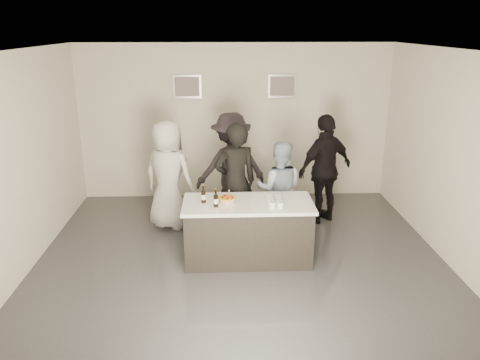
{
  "coord_description": "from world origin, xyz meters",
  "views": [
    {
      "loc": [
        -0.26,
        -5.98,
        3.31
      ],
      "look_at": [
        0.0,
        0.5,
        1.15
      ],
      "focal_mm": 35.0,
      "sensor_mm": 36.0,
      "label": 1
    }
  ],
  "objects_px": {
    "beer_bottle_a": "(203,194)",
    "person_guest_left": "(168,175)",
    "person_guest_back": "(231,167)",
    "bar_counter": "(248,231)",
    "person_main_blue": "(279,189)",
    "person_main_black": "(235,183)",
    "person_guest_right": "(325,169)",
    "cake": "(227,200)",
    "beer_bottle_b": "(216,198)"
  },
  "relations": [
    {
      "from": "beer_bottle_a",
      "to": "person_guest_left",
      "type": "relative_size",
      "value": 0.14
    },
    {
      "from": "person_guest_left",
      "to": "person_guest_back",
      "type": "relative_size",
      "value": 0.97
    },
    {
      "from": "beer_bottle_a",
      "to": "person_guest_back",
      "type": "relative_size",
      "value": 0.14
    },
    {
      "from": "bar_counter",
      "to": "person_main_blue",
      "type": "xyz_separation_m",
      "value": [
        0.55,
        0.85,
        0.34
      ]
    },
    {
      "from": "person_guest_left",
      "to": "person_main_black",
      "type": "bearing_deg",
      "value": -179.45
    },
    {
      "from": "beer_bottle_a",
      "to": "person_guest_right",
      "type": "relative_size",
      "value": 0.14
    },
    {
      "from": "person_main_blue",
      "to": "person_guest_left",
      "type": "xyz_separation_m",
      "value": [
        -1.82,
        0.39,
        0.14
      ]
    },
    {
      "from": "person_guest_right",
      "to": "person_main_black",
      "type": "bearing_deg",
      "value": -6.59
    },
    {
      "from": "cake",
      "to": "beer_bottle_a",
      "type": "relative_size",
      "value": 0.91
    },
    {
      "from": "person_main_black",
      "to": "beer_bottle_b",
      "type": "bearing_deg",
      "value": 53.54
    },
    {
      "from": "person_main_blue",
      "to": "person_guest_left",
      "type": "bearing_deg",
      "value": -2.79
    },
    {
      "from": "cake",
      "to": "person_guest_right",
      "type": "height_order",
      "value": "person_guest_right"
    },
    {
      "from": "beer_bottle_b",
      "to": "person_guest_left",
      "type": "distance_m",
      "value": 1.62
    },
    {
      "from": "bar_counter",
      "to": "beer_bottle_b",
      "type": "bearing_deg",
      "value": -160.83
    },
    {
      "from": "person_main_blue",
      "to": "person_guest_back",
      "type": "height_order",
      "value": "person_guest_back"
    },
    {
      "from": "bar_counter",
      "to": "beer_bottle_a",
      "type": "height_order",
      "value": "beer_bottle_a"
    },
    {
      "from": "bar_counter",
      "to": "person_guest_back",
      "type": "xyz_separation_m",
      "value": [
        -0.21,
        1.56,
        0.5
      ]
    },
    {
      "from": "person_main_blue",
      "to": "person_guest_right",
      "type": "relative_size",
      "value": 0.83
    },
    {
      "from": "person_main_black",
      "to": "person_main_blue",
      "type": "bearing_deg",
      "value": 173.3
    },
    {
      "from": "bar_counter",
      "to": "person_guest_back",
      "type": "bearing_deg",
      "value": 97.51
    },
    {
      "from": "bar_counter",
      "to": "beer_bottle_a",
      "type": "relative_size",
      "value": 7.15
    },
    {
      "from": "cake",
      "to": "person_main_blue",
      "type": "height_order",
      "value": "person_main_blue"
    },
    {
      "from": "cake",
      "to": "beer_bottle_a",
      "type": "distance_m",
      "value": 0.35
    },
    {
      "from": "beer_bottle_b",
      "to": "person_guest_left",
      "type": "height_order",
      "value": "person_guest_left"
    },
    {
      "from": "bar_counter",
      "to": "beer_bottle_b",
      "type": "xyz_separation_m",
      "value": [
        -0.46,
        -0.16,
        0.58
      ]
    },
    {
      "from": "cake",
      "to": "person_guest_left",
      "type": "bearing_deg",
      "value": 127.77
    },
    {
      "from": "bar_counter",
      "to": "person_guest_left",
      "type": "relative_size",
      "value": 1.01
    },
    {
      "from": "cake",
      "to": "person_guest_back",
      "type": "distance_m",
      "value": 1.57
    },
    {
      "from": "cake",
      "to": "beer_bottle_a",
      "type": "xyz_separation_m",
      "value": [
        -0.34,
        0.02,
        0.09
      ]
    },
    {
      "from": "bar_counter",
      "to": "person_main_black",
      "type": "relative_size",
      "value": 0.97
    },
    {
      "from": "bar_counter",
      "to": "beer_bottle_a",
      "type": "xyz_separation_m",
      "value": [
        -0.63,
        0.01,
        0.58
      ]
    },
    {
      "from": "cake",
      "to": "person_guest_back",
      "type": "bearing_deg",
      "value": 86.77
    },
    {
      "from": "beer_bottle_b",
      "to": "bar_counter",
      "type": "bearing_deg",
      "value": 19.17
    },
    {
      "from": "beer_bottle_a",
      "to": "person_guest_back",
      "type": "distance_m",
      "value": 1.61
    },
    {
      "from": "cake",
      "to": "person_main_black",
      "type": "xyz_separation_m",
      "value": [
        0.14,
        0.72,
        0.02
      ]
    },
    {
      "from": "bar_counter",
      "to": "beer_bottle_a",
      "type": "bearing_deg",
      "value": 179.04
    },
    {
      "from": "bar_counter",
      "to": "person_main_black",
      "type": "bearing_deg",
      "value": 102.44
    },
    {
      "from": "beer_bottle_b",
      "to": "person_guest_back",
      "type": "height_order",
      "value": "person_guest_back"
    },
    {
      "from": "bar_counter",
      "to": "person_guest_right",
      "type": "bearing_deg",
      "value": 44.77
    },
    {
      "from": "beer_bottle_a",
      "to": "beer_bottle_b",
      "type": "bearing_deg",
      "value": -43.82
    },
    {
      "from": "beer_bottle_a",
      "to": "person_guest_back",
      "type": "height_order",
      "value": "person_guest_back"
    },
    {
      "from": "beer_bottle_a",
      "to": "person_guest_back",
      "type": "bearing_deg",
      "value": 74.65
    },
    {
      "from": "person_main_blue",
      "to": "person_guest_right",
      "type": "height_order",
      "value": "person_guest_right"
    },
    {
      "from": "person_main_blue",
      "to": "person_guest_right",
      "type": "xyz_separation_m",
      "value": [
        0.85,
        0.54,
        0.16
      ]
    },
    {
      "from": "beer_bottle_b",
      "to": "person_main_blue",
      "type": "relative_size",
      "value": 0.17
    },
    {
      "from": "person_main_black",
      "to": "person_guest_back",
      "type": "distance_m",
      "value": 0.85
    },
    {
      "from": "bar_counter",
      "to": "person_main_black",
      "type": "height_order",
      "value": "person_main_black"
    },
    {
      "from": "bar_counter",
      "to": "person_guest_left",
      "type": "height_order",
      "value": "person_guest_left"
    },
    {
      "from": "person_guest_left",
      "to": "beer_bottle_a",
      "type": "bearing_deg",
      "value": 143.1
    },
    {
      "from": "bar_counter",
      "to": "person_main_blue",
      "type": "height_order",
      "value": "person_main_blue"
    }
  ]
}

